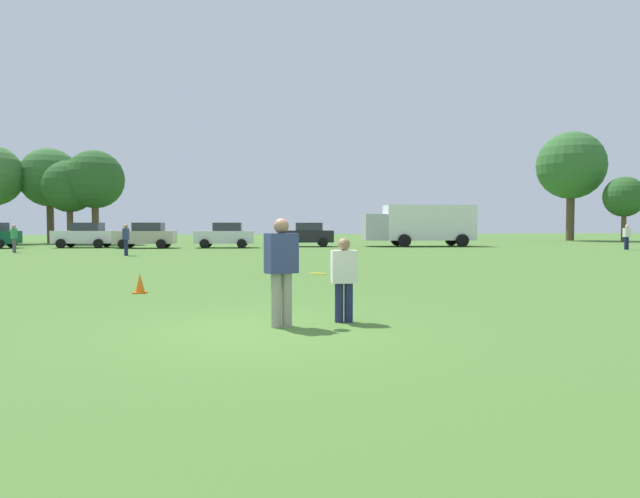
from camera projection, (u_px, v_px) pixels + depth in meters
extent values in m
plane|color=#47702D|center=(268.00, 329.00, 9.13)|extent=(182.08, 182.08, 0.00)
cylinder|color=gray|center=(276.00, 300.00, 9.29)|extent=(0.17, 0.17, 0.89)
cylinder|color=gray|center=(287.00, 300.00, 9.38)|extent=(0.17, 0.17, 0.89)
cube|color=navy|center=(281.00, 253.00, 9.30)|extent=(0.57, 0.45, 0.66)
sphere|color=#8C664C|center=(281.00, 226.00, 9.28)|extent=(0.25, 0.25, 0.25)
cylinder|color=#1E234C|center=(349.00, 302.00, 9.81)|extent=(0.15, 0.15, 0.68)
cylinder|color=#1E234C|center=(339.00, 303.00, 9.78)|extent=(0.15, 0.15, 0.68)
cube|color=silver|center=(344.00, 267.00, 9.77)|extent=(0.44, 0.26, 0.56)
sphere|color=#8C664C|center=(344.00, 244.00, 9.75)|extent=(0.22, 0.22, 0.22)
cylinder|color=yellow|center=(319.00, 274.00, 9.32)|extent=(0.27, 0.27, 0.05)
cube|color=#D8590C|center=(140.00, 292.00, 13.97)|extent=(0.32, 0.32, 0.03)
cone|color=orange|center=(140.00, 283.00, 13.96)|extent=(0.24, 0.24, 0.45)
cylinder|color=black|center=(12.00, 243.00, 41.35)|extent=(0.68, 0.27, 0.66)
cube|color=silver|center=(84.00, 237.00, 41.35)|extent=(4.33, 2.13, 0.90)
cube|color=#2D333D|center=(88.00, 227.00, 41.34)|extent=(2.12, 1.79, 0.64)
cylinder|color=black|center=(61.00, 244.00, 40.28)|extent=(0.68, 0.27, 0.66)
cylinder|color=black|center=(71.00, 243.00, 42.27)|extent=(0.68, 0.27, 0.66)
cylinder|color=black|center=(98.00, 244.00, 40.47)|extent=(0.68, 0.27, 0.66)
cylinder|color=black|center=(107.00, 243.00, 42.46)|extent=(0.68, 0.27, 0.66)
cube|color=#B7AD99|center=(145.00, 237.00, 40.51)|extent=(4.33, 2.13, 0.90)
cube|color=#2D333D|center=(149.00, 227.00, 40.49)|extent=(2.12, 1.79, 0.64)
cylinder|color=black|center=(123.00, 244.00, 39.43)|extent=(0.68, 0.27, 0.66)
cylinder|color=black|center=(130.00, 243.00, 41.43)|extent=(0.68, 0.27, 0.66)
cylinder|color=black|center=(161.00, 244.00, 39.63)|extent=(0.68, 0.27, 0.66)
cylinder|color=black|center=(167.00, 243.00, 41.62)|extent=(0.68, 0.27, 0.66)
cube|color=silver|center=(224.00, 237.00, 41.08)|extent=(4.33, 2.13, 0.90)
cube|color=#2D333D|center=(228.00, 227.00, 41.07)|extent=(2.12, 1.79, 0.64)
cylinder|color=black|center=(204.00, 244.00, 40.01)|extent=(0.68, 0.27, 0.66)
cylinder|color=black|center=(208.00, 243.00, 42.00)|extent=(0.68, 0.27, 0.66)
cylinder|color=black|center=(242.00, 244.00, 40.20)|extent=(0.68, 0.27, 0.66)
cylinder|color=black|center=(243.00, 243.00, 42.19)|extent=(0.68, 0.27, 0.66)
cube|color=black|center=(305.00, 236.00, 43.25)|extent=(4.33, 2.13, 0.90)
cube|color=#2D333D|center=(309.00, 227.00, 43.24)|extent=(2.12, 1.79, 0.64)
cylinder|color=black|center=(289.00, 243.00, 42.18)|extent=(0.68, 0.27, 0.66)
cylinder|color=black|center=(288.00, 242.00, 44.17)|extent=(0.68, 0.27, 0.66)
cylinder|color=black|center=(323.00, 243.00, 42.37)|extent=(0.68, 0.27, 0.66)
cylinder|color=black|center=(321.00, 242.00, 44.36)|extent=(0.68, 0.27, 0.66)
cube|color=white|center=(429.00, 223.00, 43.94)|extent=(6.98, 3.03, 2.70)
cube|color=#B2B2B7|center=(375.00, 227.00, 43.65)|extent=(1.98, 2.44, 2.00)
cylinder|color=black|center=(405.00, 241.00, 42.47)|extent=(0.98, 0.36, 0.96)
cylinder|color=black|center=(397.00, 240.00, 45.20)|extent=(0.98, 0.36, 0.96)
cylinder|color=black|center=(462.00, 240.00, 42.80)|extent=(0.98, 0.36, 0.96)
cylinder|color=black|center=(451.00, 240.00, 45.53)|extent=(0.98, 0.36, 0.96)
cylinder|color=#1E234C|center=(628.00, 243.00, 38.12)|extent=(0.16, 0.16, 0.85)
cylinder|color=#1E234C|center=(625.00, 243.00, 38.07)|extent=(0.16, 0.16, 0.85)
cube|color=silver|center=(627.00, 232.00, 38.06)|extent=(0.49, 0.33, 0.60)
sphere|color=beige|center=(627.00, 226.00, 38.05)|extent=(0.23, 0.23, 0.23)
cylinder|color=#1E234C|center=(126.00, 248.00, 30.63)|extent=(0.16, 0.16, 0.86)
cylinder|color=#1E234C|center=(126.00, 248.00, 30.81)|extent=(0.16, 0.16, 0.86)
cube|color=navy|center=(126.00, 234.00, 30.69)|extent=(0.29, 0.48, 0.61)
sphere|color=tan|center=(126.00, 226.00, 30.67)|extent=(0.23, 0.23, 0.23)
cylinder|color=#4C4C51|center=(14.00, 245.00, 34.09)|extent=(0.16, 0.16, 0.85)
cylinder|color=#4C4C51|center=(15.00, 246.00, 33.96)|extent=(0.16, 0.16, 0.85)
cube|color=#338C4C|center=(14.00, 233.00, 33.99)|extent=(0.47, 0.53, 0.60)
sphere|color=tan|center=(14.00, 227.00, 33.98)|extent=(0.23, 0.23, 0.23)
cylinder|color=brown|center=(50.00, 223.00, 51.52)|extent=(0.62, 0.62, 3.70)
sphere|color=#33662D|center=(49.00, 177.00, 51.35)|extent=(5.28, 5.28, 5.28)
cylinder|color=brown|center=(70.00, 226.00, 47.94)|extent=(0.51, 0.51, 3.04)
sphere|color=#285623|center=(69.00, 186.00, 47.80)|extent=(4.35, 4.35, 4.35)
cylinder|color=brown|center=(95.00, 224.00, 48.02)|extent=(0.57, 0.57, 3.42)
sphere|color=#285623|center=(95.00, 179.00, 47.85)|extent=(4.88, 4.88, 4.88)
cylinder|color=brown|center=(570.00, 217.00, 59.34)|extent=(0.81, 0.81, 4.88)
sphere|color=#33662D|center=(571.00, 165.00, 59.11)|extent=(6.97, 6.97, 6.97)
cylinder|color=brown|center=(624.00, 228.00, 55.01)|extent=(0.45, 0.45, 2.72)
sphere|color=#285623|center=(624.00, 197.00, 54.88)|extent=(3.88, 3.88, 3.88)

